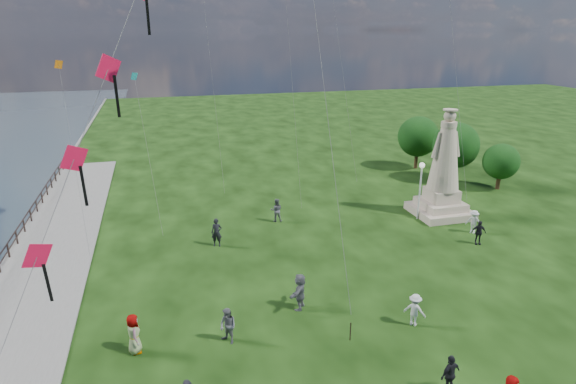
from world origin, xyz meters
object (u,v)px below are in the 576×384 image
object	(u,v)px
person_6	(217,233)
person_11	(300,291)
person_10	(134,334)
person_3	(450,374)
person_8	(474,222)
person_9	(479,232)
statue	(443,176)
lamppost	(421,179)
person_1	(228,326)
person_2	(415,310)
person_7	(276,210)

from	to	relation	value
person_6	person_11	xyz separation A→B (m)	(3.01, -8.39, 0.01)
person_10	person_3	bearing A→B (deg)	-125.29
person_8	person_9	size ratio (longest dim) A/B	1.01
statue	lamppost	xyz separation A→B (m)	(-2.03, -0.31, 0.09)
person_3	lamppost	bearing A→B (deg)	-132.39
person_6	person_8	size ratio (longest dim) A/B	1.13
person_1	person_2	size ratio (longest dim) A/B	1.05
person_7	person_10	size ratio (longest dim) A/B	0.95
person_10	person_1	bearing A→B (deg)	-104.76
person_6	person_9	xyz separation A→B (m)	(16.28, -4.19, -0.12)
statue	person_7	xyz separation A→B (m)	(-12.14, 1.93, -2.12)
person_3	person_6	world-z (taller)	person_6
statue	person_3	xyz separation A→B (m)	(-10.02, -16.63, -2.17)
person_1	person_8	distance (m)	19.49
person_7	person_10	world-z (taller)	person_10
person_2	person_10	size ratio (longest dim) A/B	0.88
statue	person_6	world-z (taller)	statue
statue	person_10	bearing A→B (deg)	-152.83
person_10	person_9	bearing A→B (deg)	-84.17
lamppost	person_1	size ratio (longest dim) A/B	2.55
statue	person_1	xyz separation A→B (m)	(-17.66, -11.33, -2.15)
person_10	person_11	xyz separation A→B (m)	(7.80, 1.43, 0.03)
person_1	person_7	world-z (taller)	person_7
statue	person_7	bearing A→B (deg)	171.31
person_2	person_7	size ratio (longest dim) A/B	0.92
person_1	person_2	world-z (taller)	person_1
person_9	person_11	distance (m)	13.93
person_1	person_6	distance (m)	10.25
person_8	person_9	distance (m)	1.83
person_1	person_3	world-z (taller)	person_1
person_6	person_11	world-z (taller)	person_11
person_6	person_10	xyz separation A→B (m)	(-4.79, -9.82, -0.02)
lamppost	person_10	size ratio (longest dim) A/B	2.35
person_7	person_9	size ratio (longest dim) A/B	1.07
person_11	person_2	bearing A→B (deg)	93.71
person_8	person_9	xyz separation A→B (m)	(-0.80, -1.64, -0.01)
person_1	person_10	xyz separation A→B (m)	(-3.95, 0.39, 0.07)
person_10	person_7	bearing A→B (deg)	-45.52
person_3	statue	bearing A→B (deg)	-137.37
statue	person_9	size ratio (longest dim) A/B	4.91
person_1	person_9	xyz separation A→B (m)	(17.12, 6.03, -0.03)
person_3	person_8	world-z (taller)	person_3
lamppost	person_7	distance (m)	10.59
lamppost	person_7	size ratio (longest dim) A/B	2.46
person_1	person_6	xyz separation A→B (m)	(0.84, 10.21, 0.09)
person_1	person_6	size ratio (longest dim) A/B	0.90
person_7	person_1	bearing A→B (deg)	79.96
lamppost	person_6	bearing A→B (deg)	-176.89
person_1	person_8	size ratio (longest dim) A/B	1.03
person_8	statue	bearing A→B (deg)	147.91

